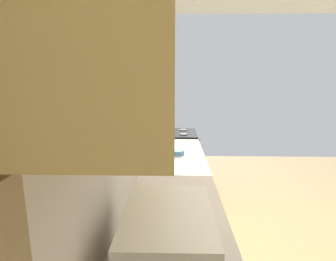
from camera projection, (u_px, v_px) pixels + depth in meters
wall_back at (126, 132)px, 1.97m from camera, size 4.45×0.12×2.56m
upper_cabinets at (147, 40)px, 1.45m from camera, size 2.25×0.30×0.68m
oven_range at (175, 163)px, 3.77m from camera, size 0.63×0.64×1.07m
microwave at (169, 244)px, 1.06m from camera, size 0.49×0.36×0.29m
bowl at (177, 152)px, 2.73m from camera, size 0.14×0.14×0.05m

